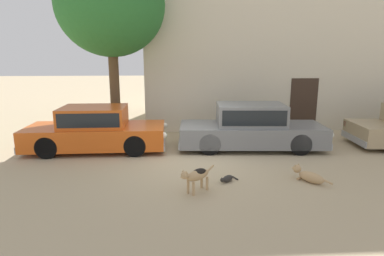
{
  "coord_description": "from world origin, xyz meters",
  "views": [
    {
      "loc": [
        -0.47,
        -9.04,
        2.99
      ],
      "look_at": [
        0.09,
        0.2,
        0.9
      ],
      "focal_mm": 30.32,
      "sensor_mm": 36.0,
      "label": 1
    }
  ],
  "objects_px": {
    "parked_sedan_nearest": "(96,129)",
    "stray_dog_spotted": "(197,175)",
    "parked_sedan_second": "(251,127)",
    "stray_dog_tan": "(308,176)",
    "stray_cat": "(227,179)",
    "acacia_tree_left": "(110,5)"
  },
  "relations": [
    {
      "from": "parked_sedan_nearest",
      "to": "stray_dog_spotted",
      "type": "distance_m",
      "value": 4.56
    },
    {
      "from": "parked_sedan_nearest",
      "to": "stray_dog_spotted",
      "type": "height_order",
      "value": "parked_sedan_nearest"
    },
    {
      "from": "parked_sedan_nearest",
      "to": "stray_cat",
      "type": "xyz_separation_m",
      "value": [
        3.75,
        -2.91,
        -0.62
      ]
    },
    {
      "from": "parked_sedan_second",
      "to": "stray_dog_spotted",
      "type": "xyz_separation_m",
      "value": [
        -2.02,
        -3.39,
        -0.32
      ]
    },
    {
      "from": "stray_cat",
      "to": "acacia_tree_left",
      "type": "distance_m",
      "value": 7.31
    },
    {
      "from": "parked_sedan_nearest",
      "to": "stray_cat",
      "type": "relative_size",
      "value": 9.27
    },
    {
      "from": "stray_cat",
      "to": "acacia_tree_left",
      "type": "relative_size",
      "value": 0.07
    },
    {
      "from": "stray_cat",
      "to": "stray_dog_tan",
      "type": "bearing_deg",
      "value": 135.08
    },
    {
      "from": "parked_sedan_second",
      "to": "stray_dog_tan",
      "type": "bearing_deg",
      "value": -72.59
    },
    {
      "from": "parked_sedan_second",
      "to": "stray_dog_tan",
      "type": "height_order",
      "value": "parked_sedan_second"
    },
    {
      "from": "stray_dog_tan",
      "to": "acacia_tree_left",
      "type": "relative_size",
      "value": 0.14
    },
    {
      "from": "parked_sedan_nearest",
      "to": "acacia_tree_left",
      "type": "bearing_deg",
      "value": 76.97
    },
    {
      "from": "stray_dog_spotted",
      "to": "acacia_tree_left",
      "type": "height_order",
      "value": "acacia_tree_left"
    },
    {
      "from": "parked_sedan_second",
      "to": "stray_dog_spotted",
      "type": "relative_size",
      "value": 5.71
    },
    {
      "from": "parked_sedan_nearest",
      "to": "stray_dog_tan",
      "type": "bearing_deg",
      "value": -28.43
    },
    {
      "from": "stray_dog_spotted",
      "to": "parked_sedan_second",
      "type": "bearing_deg",
      "value": -161.33
    },
    {
      "from": "parked_sedan_nearest",
      "to": "stray_cat",
      "type": "bearing_deg",
      "value": -38.39
    },
    {
      "from": "parked_sedan_nearest",
      "to": "parked_sedan_second",
      "type": "relative_size",
      "value": 0.92
    },
    {
      "from": "stray_dog_tan",
      "to": "parked_sedan_second",
      "type": "bearing_deg",
      "value": -24.06
    },
    {
      "from": "stray_dog_spotted",
      "to": "acacia_tree_left",
      "type": "distance_m",
      "value": 7.16
    },
    {
      "from": "stray_cat",
      "to": "stray_dog_spotted",
      "type": "bearing_deg",
      "value": -6.85
    },
    {
      "from": "stray_dog_spotted",
      "to": "stray_cat",
      "type": "bearing_deg",
      "value": 174.45
    }
  ]
}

